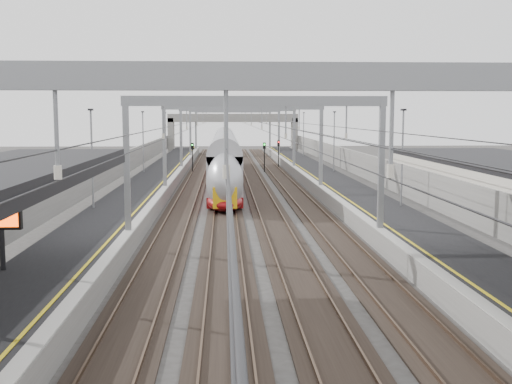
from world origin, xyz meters
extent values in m
cube|color=black|center=(-8.00, 45.00, 0.50)|extent=(4.00, 120.00, 1.00)
cube|color=black|center=(8.00, 45.00, 0.50)|extent=(4.00, 120.00, 1.00)
cube|color=black|center=(-4.50, 45.00, 0.04)|extent=(2.40, 140.00, 0.08)
cube|color=brown|center=(-5.22, 45.00, 0.13)|extent=(0.07, 140.00, 0.14)
cube|color=brown|center=(-3.78, 45.00, 0.13)|extent=(0.07, 140.00, 0.14)
cube|color=black|center=(-1.50, 45.00, 0.04)|extent=(2.40, 140.00, 0.08)
cube|color=brown|center=(-2.22, 45.00, 0.13)|extent=(0.07, 140.00, 0.14)
cube|color=brown|center=(-0.78, 45.00, 0.13)|extent=(0.07, 140.00, 0.14)
cube|color=black|center=(1.50, 45.00, 0.04)|extent=(2.40, 140.00, 0.08)
cube|color=brown|center=(0.78, 45.00, 0.13)|extent=(0.07, 140.00, 0.14)
cube|color=brown|center=(2.22, 45.00, 0.13)|extent=(0.07, 140.00, 0.14)
cube|color=black|center=(4.50, 45.00, 0.04)|extent=(2.40, 140.00, 0.08)
cube|color=brown|center=(3.78, 45.00, 0.13)|extent=(0.07, 140.00, 0.14)
cube|color=brown|center=(5.22, 45.00, 0.13)|extent=(0.07, 140.00, 0.14)
cube|color=gray|center=(0.00, 2.00, 7.35)|extent=(13.00, 0.25, 0.50)
cube|color=gray|center=(-6.30, 22.00, 4.30)|extent=(0.28, 0.28, 6.60)
cube|color=gray|center=(6.30, 22.00, 4.30)|extent=(0.28, 0.28, 6.60)
cube|color=gray|center=(0.00, 22.00, 7.35)|extent=(13.00, 0.25, 0.50)
cube|color=gray|center=(-6.30, 42.00, 4.30)|extent=(0.28, 0.28, 6.60)
cube|color=gray|center=(6.30, 42.00, 4.30)|extent=(0.28, 0.28, 6.60)
cube|color=gray|center=(0.00, 42.00, 7.35)|extent=(13.00, 0.25, 0.50)
cube|color=gray|center=(-6.30, 62.00, 4.30)|extent=(0.28, 0.28, 6.60)
cube|color=gray|center=(6.30, 62.00, 4.30)|extent=(0.28, 0.28, 6.60)
cube|color=gray|center=(0.00, 62.00, 7.35)|extent=(13.00, 0.25, 0.50)
cube|color=gray|center=(-6.30, 82.00, 4.30)|extent=(0.28, 0.28, 6.60)
cube|color=gray|center=(6.30, 82.00, 4.30)|extent=(0.28, 0.28, 6.60)
cube|color=gray|center=(0.00, 82.00, 7.35)|extent=(13.00, 0.25, 0.50)
cube|color=gray|center=(-6.30, 100.00, 4.30)|extent=(0.28, 0.28, 6.60)
cube|color=gray|center=(6.30, 100.00, 4.30)|extent=(0.28, 0.28, 6.60)
cube|color=gray|center=(0.00, 100.00, 7.35)|extent=(13.00, 0.25, 0.50)
cylinder|color=#262628|center=(-4.50, 50.00, 5.50)|extent=(0.03, 140.00, 0.03)
cylinder|color=#262628|center=(-1.50, 50.00, 5.50)|extent=(0.03, 140.00, 0.03)
cylinder|color=#262628|center=(1.50, 50.00, 5.50)|extent=(0.03, 140.00, 0.03)
cylinder|color=#262628|center=(4.50, 50.00, 5.50)|extent=(0.03, 140.00, 0.03)
cylinder|color=black|center=(-9.70, 14.00, 3.00)|extent=(0.20, 0.20, 4.00)
cube|color=slate|center=(0.00, 100.00, 6.20)|extent=(22.00, 2.20, 1.40)
cube|color=slate|center=(-10.50, 100.00, 3.10)|extent=(1.00, 2.20, 6.20)
cube|color=slate|center=(10.50, 100.00, 3.10)|extent=(1.00, 2.20, 6.20)
cube|color=slate|center=(-11.20, 45.00, 1.60)|extent=(0.30, 120.00, 3.20)
cube|color=slate|center=(11.20, 45.00, 1.60)|extent=(0.30, 120.00, 3.20)
cube|color=maroon|center=(-1.50, 45.57, 0.58)|extent=(2.56, 21.84, 0.76)
cube|color=#A7A7AC|center=(-1.50, 45.57, 2.38)|extent=(2.56, 21.84, 2.85)
cube|color=black|center=(-1.50, 37.93, 0.27)|extent=(1.90, 2.28, 0.47)
cube|color=maroon|center=(-1.50, 67.80, 0.58)|extent=(2.56, 21.84, 0.76)
cube|color=#A7A7AC|center=(-1.50, 67.80, 2.38)|extent=(2.56, 21.84, 2.85)
cube|color=black|center=(-1.50, 60.15, 0.27)|extent=(1.90, 2.28, 0.47)
ellipsoid|color=#A7A7AC|center=(-1.50, 34.46, 2.10)|extent=(2.56, 4.94, 3.99)
cube|color=#DEA30B|center=(-1.50, 32.42, 1.24)|extent=(1.61, 0.12, 1.42)
cube|color=black|center=(-1.50, 32.85, 2.67)|extent=(1.52, 0.55, 0.89)
cylinder|color=black|center=(-5.20, 65.05, 1.50)|extent=(0.12, 0.12, 3.00)
cube|color=black|center=(-5.20, 65.05, 3.10)|extent=(0.32, 0.22, 0.75)
sphere|color=#0CE526|center=(-5.20, 64.92, 3.25)|extent=(0.16, 0.16, 0.16)
cylinder|color=black|center=(3.20, 65.69, 1.50)|extent=(0.12, 0.12, 3.00)
cube|color=black|center=(3.20, 65.69, 3.10)|extent=(0.32, 0.22, 0.75)
sphere|color=#0CE526|center=(3.20, 65.56, 3.25)|extent=(0.16, 0.16, 0.16)
cylinder|color=black|center=(5.40, 71.98, 1.50)|extent=(0.12, 0.12, 3.00)
cube|color=black|center=(5.40, 71.98, 3.10)|extent=(0.32, 0.22, 0.75)
sphere|color=red|center=(5.40, 71.85, 3.25)|extent=(0.16, 0.16, 0.16)
camera|label=1|loc=(-1.54, -9.53, 6.66)|focal=45.00mm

